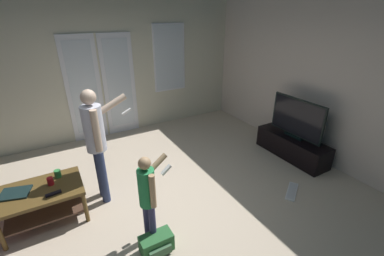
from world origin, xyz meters
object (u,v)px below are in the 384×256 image
(tv_stand, at_px, (292,147))
(person_child, at_px, (148,194))
(coffee_table, at_px, (42,198))
(flat_screen_tv, at_px, (297,118))
(laptop_closed, at_px, (15,193))
(cup_near_edge, at_px, (50,181))
(backpack, at_px, (157,244))
(cup_by_laptop, at_px, (58,174))
(person_adult, at_px, (96,137))
(loose_keyboard, at_px, (292,191))
(tv_remote_black, at_px, (53,194))

(tv_stand, distance_m, person_child, 2.99)
(person_child, bearing_deg, coffee_table, 135.78)
(coffee_table, distance_m, person_child, 1.45)
(flat_screen_tv, xyz_separation_m, person_child, (-2.90, -0.53, -0.07))
(laptop_closed, height_order, cup_near_edge, cup_near_edge)
(person_child, xyz_separation_m, backpack, (-0.00, -0.15, -0.57))
(cup_near_edge, bearing_deg, cup_by_laptop, 55.31)
(backpack, bearing_deg, tv_stand, 13.04)
(person_adult, height_order, loose_keyboard, person_adult)
(laptop_closed, bearing_deg, person_child, -23.21)
(person_adult, bearing_deg, cup_by_laptop, 168.48)
(loose_keyboard, distance_m, tv_remote_black, 3.17)
(cup_near_edge, bearing_deg, loose_keyboard, -22.19)
(coffee_table, distance_m, cup_by_laptop, 0.33)
(flat_screen_tv, xyz_separation_m, cup_near_edge, (-3.79, 0.49, -0.23))
(cup_near_edge, bearing_deg, laptop_closed, 178.61)
(backpack, bearing_deg, loose_keyboard, -1.31)
(flat_screen_tv, height_order, loose_keyboard, flat_screen_tv)
(cup_by_laptop, bearing_deg, coffee_table, -141.94)
(flat_screen_tv, bearing_deg, backpack, -166.88)
(person_adult, xyz_separation_m, cup_by_laptop, (-0.52, 0.11, -0.44))
(person_adult, distance_m, tv_remote_black, 0.81)
(person_child, bearing_deg, cup_near_edge, 130.89)
(tv_stand, xyz_separation_m, cup_by_laptop, (-3.70, 0.63, 0.31))
(flat_screen_tv, bearing_deg, loose_keyboard, -137.81)
(flat_screen_tv, height_order, person_child, person_child)
(cup_near_edge, xyz_separation_m, cup_by_laptop, (0.09, 0.13, 0.00))
(cup_near_edge, relative_size, cup_by_laptop, 0.99)
(tv_stand, bearing_deg, coffee_table, 173.29)
(coffee_table, xyz_separation_m, person_child, (1.01, -0.99, 0.34))
(cup_near_edge, relative_size, tv_remote_black, 0.58)
(person_adult, xyz_separation_m, laptop_closed, (-0.99, -0.02, -0.48))
(laptop_closed, height_order, tv_remote_black, same)
(cup_near_edge, height_order, cup_by_laptop, cup_by_laptop)
(backpack, height_order, cup_by_laptop, cup_by_laptop)
(tv_stand, xyz_separation_m, laptop_closed, (-4.17, 0.51, 0.27))
(loose_keyboard, distance_m, cup_near_edge, 3.26)
(coffee_table, height_order, tv_stand, coffee_table)
(backpack, bearing_deg, flat_screen_tv, 13.12)
(laptop_closed, bearing_deg, flat_screen_tv, 9.14)
(tv_stand, relative_size, flat_screen_tv, 1.29)
(backpack, relative_size, loose_keyboard, 0.80)
(person_adult, distance_m, laptop_closed, 1.10)
(person_adult, distance_m, person_child, 1.12)
(tv_stand, height_order, person_adult, person_adult)
(flat_screen_tv, bearing_deg, person_child, -169.64)
(coffee_table, bearing_deg, loose_keyboard, -20.76)
(loose_keyboard, bearing_deg, flat_screen_tv, 42.19)
(person_adult, xyz_separation_m, backpack, (0.27, -1.20, -0.85))
(coffee_table, xyz_separation_m, tv_stand, (3.91, -0.46, -0.14))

